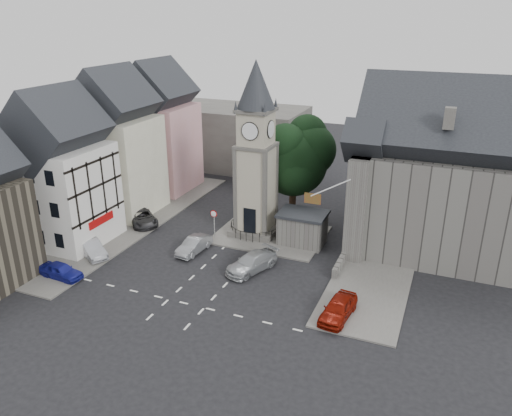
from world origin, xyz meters
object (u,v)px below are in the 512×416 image
at_px(clock_tower, 256,152).
at_px(pedestrian, 359,236).
at_px(stone_shelter, 302,228).
at_px(car_east_red, 338,308).
at_px(car_west_blue, 61,271).

relative_size(clock_tower, pedestrian, 8.87).
xyz_separation_m(stone_shelter, pedestrian, (4.87, 1.71, -0.63)).
bearing_deg(clock_tower, car_east_red, -45.69).
distance_m(clock_tower, car_east_red, 17.04).
xyz_separation_m(stone_shelter, car_east_red, (5.93, -10.50, -0.81)).
bearing_deg(pedestrian, car_east_red, 72.91).
bearing_deg(car_east_red, stone_shelter, 126.06).
xyz_separation_m(clock_tower, car_west_blue, (-11.15, -13.99, -7.48)).
distance_m(stone_shelter, pedestrian, 5.20).
bearing_deg(car_east_red, clock_tower, 140.92).
xyz_separation_m(car_east_red, pedestrian, (-1.06, 12.21, 0.18)).
bearing_deg(stone_shelter, clock_tower, 174.16).
relative_size(car_west_blue, pedestrian, 2.06).
bearing_deg(stone_shelter, pedestrian, 19.36).
distance_m(car_east_red, pedestrian, 12.26).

